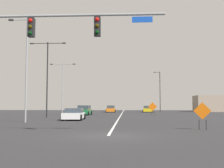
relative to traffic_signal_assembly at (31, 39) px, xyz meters
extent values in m
plane|color=#2D2D30|center=(4.24, 0.01, -5.17)|extent=(145.84, 145.84, 0.00)
cube|color=white|center=(4.24, 40.52, -5.17)|extent=(0.16, 81.02, 0.01)
cylinder|color=gray|center=(1.83, 0.01, 1.30)|extent=(10.88, 0.14, 0.14)
cube|color=black|center=(0.02, 0.01, 0.65)|extent=(0.34, 0.32, 1.05)
sphere|color=red|center=(0.02, -0.16, 1.00)|extent=(0.22, 0.22, 0.22)
sphere|color=#3C3106|center=(0.02, -0.16, 0.65)|extent=(0.22, 0.22, 0.22)
sphere|color=black|center=(0.02, -0.16, 0.30)|extent=(0.22, 0.22, 0.22)
cube|color=black|center=(3.64, 0.01, 0.65)|extent=(0.34, 0.32, 1.05)
sphere|color=red|center=(3.64, -0.16, 1.00)|extent=(0.22, 0.22, 0.22)
sphere|color=#3C3106|center=(3.64, -0.16, 0.65)|extent=(0.22, 0.22, 0.22)
sphere|color=black|center=(3.64, -0.16, 0.30)|extent=(0.22, 0.22, 0.22)
cube|color=#1447B7|center=(6.06, 0.01, 1.01)|extent=(1.10, 0.03, 0.32)
cylinder|color=black|center=(12.99, 52.24, -0.44)|extent=(0.16, 0.16, 9.46)
cylinder|color=black|center=(12.35, 52.24, 4.13)|extent=(1.27, 0.08, 0.08)
cube|color=#262628|center=(11.72, 52.24, 4.13)|extent=(0.44, 0.24, 0.14)
cylinder|color=gray|center=(-5.68, 32.25, -0.84)|extent=(0.16, 0.16, 8.66)
cylinder|color=gray|center=(-6.65, 32.25, 3.33)|extent=(1.94, 0.08, 0.08)
cube|color=#262628|center=(-7.62, 32.25, 3.33)|extent=(0.44, 0.24, 0.14)
cylinder|color=gray|center=(-4.71, 32.25, 3.33)|extent=(1.94, 0.08, 0.08)
cube|color=#262628|center=(-3.73, 32.25, 3.33)|extent=(0.44, 0.24, 0.14)
cylinder|color=black|center=(-4.96, 20.57, -0.34)|extent=(0.16, 0.16, 9.67)
cylinder|color=black|center=(-6.01, 20.57, 4.35)|extent=(2.11, 0.08, 0.08)
cube|color=#262628|center=(-7.07, 20.57, 4.35)|extent=(0.44, 0.24, 0.14)
cylinder|color=black|center=(-3.90, 20.57, 4.35)|extent=(2.11, 0.08, 0.08)
cube|color=#262628|center=(-2.85, 20.57, 4.35)|extent=(0.44, 0.24, 0.14)
cylinder|color=gray|center=(-4.16, 10.89, -0.27)|extent=(0.16, 0.16, 9.81)
cylinder|color=gray|center=(-4.96, 10.89, 4.49)|extent=(1.60, 0.08, 0.08)
cube|color=#262628|center=(-5.76, 10.89, 4.49)|extent=(0.44, 0.24, 0.14)
cube|color=orange|center=(10.13, 3.89, -3.95)|extent=(1.11, 0.24, 1.12)
cylinder|color=black|center=(9.91, 3.93, -4.85)|extent=(0.05, 0.05, 0.64)
cylinder|color=black|center=(10.34, 3.86, -4.85)|extent=(0.05, 0.05, 0.64)
cube|color=orange|center=(9.17, 29.39, -3.83)|extent=(1.37, 0.18, 1.37)
cylinder|color=black|center=(8.90, 29.41, -4.86)|extent=(0.05, 0.05, 0.63)
cylinder|color=black|center=(9.44, 29.36, -4.86)|extent=(0.05, 0.05, 0.63)
cube|color=white|center=(-0.48, 15.33, -4.71)|extent=(1.99, 4.47, 0.61)
cube|color=#333D47|center=(-0.49, 15.55, -4.16)|extent=(1.75, 2.28, 0.48)
cylinder|color=black|center=(-1.38, 13.76, -4.85)|extent=(0.24, 0.65, 0.64)
cylinder|color=black|center=(0.50, 13.81, -4.85)|extent=(0.24, 0.65, 0.64)
cylinder|color=black|center=(-1.46, 16.85, -4.85)|extent=(0.24, 0.65, 0.64)
cylinder|color=black|center=(0.42, 16.90, -4.85)|extent=(0.24, 0.65, 0.64)
cube|color=orange|center=(1.65, 47.08, -4.66)|extent=(1.93, 4.05, 0.71)
cube|color=#333D47|center=(1.65, 47.28, -4.00)|extent=(1.71, 2.44, 0.62)
cylinder|color=black|center=(0.78, 45.65, -4.85)|extent=(0.24, 0.65, 0.64)
cylinder|color=black|center=(2.60, 45.70, -4.85)|extent=(0.24, 0.65, 0.64)
cylinder|color=black|center=(0.71, 48.45, -4.85)|extent=(0.24, 0.65, 0.64)
cylinder|color=black|center=(2.53, 48.50, -4.85)|extent=(0.24, 0.65, 0.64)
cube|color=gold|center=(9.73, 47.86, -4.67)|extent=(2.16, 4.08, 0.68)
cube|color=#333D47|center=(9.71, 47.66, -4.04)|extent=(1.87, 2.35, 0.58)
cylinder|color=black|center=(10.77, 49.19, -4.85)|extent=(0.26, 0.65, 0.64)
cylinder|color=black|center=(8.84, 49.30, -4.85)|extent=(0.26, 0.65, 0.64)
cylinder|color=black|center=(10.61, 46.41, -4.85)|extent=(0.26, 0.65, 0.64)
cylinder|color=black|center=(8.68, 46.52, -4.85)|extent=(0.26, 0.65, 0.64)
cube|color=#196B38|center=(-1.65, 30.09, -4.65)|extent=(1.99, 4.47, 0.73)
cube|color=#333D47|center=(-1.64, 30.31, -3.96)|extent=(1.75, 2.65, 0.64)
cylinder|color=black|center=(-2.63, 28.57, -4.85)|extent=(0.24, 0.65, 0.64)
cylinder|color=black|center=(-0.76, 28.52, -4.85)|extent=(0.24, 0.65, 0.64)
cylinder|color=black|center=(-2.54, 31.67, -4.85)|extent=(0.24, 0.65, 0.64)
cylinder|color=black|center=(-0.67, 31.61, -4.85)|extent=(0.24, 0.65, 0.64)
cube|color=gray|center=(26.86, 53.61, -3.26)|extent=(10.85, 5.82, 3.83)
camera|label=1|loc=(5.23, -14.93, -3.56)|focal=45.45mm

